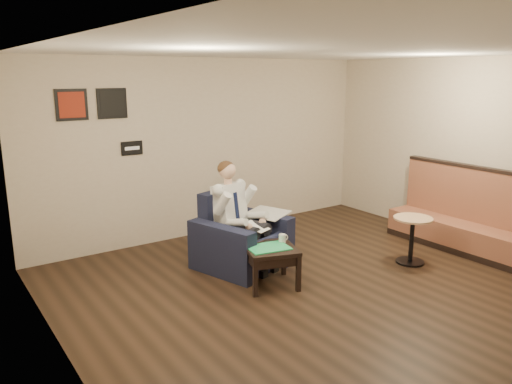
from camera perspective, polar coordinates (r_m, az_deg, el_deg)
ground at (r=6.13m, az=9.28°, el=-11.43°), size 6.00×6.00×0.00m
wall_back at (r=8.07m, az=-5.34°, el=5.09°), size 6.00×0.02×2.80m
wall_left at (r=4.22m, az=-20.74°, el=-3.41°), size 0.02×6.00×2.80m
wall_right at (r=8.06m, az=25.23°, el=3.87°), size 0.02×6.00×2.80m
ceiling at (r=5.58m, az=10.39°, el=15.69°), size 6.00×6.00×0.02m
seating_sign at (r=7.49m, az=-14.00°, el=4.89°), size 0.32×0.02×0.20m
art_print_left at (r=7.18m, az=-20.32°, el=9.33°), size 0.42×0.03×0.42m
art_print_right at (r=7.34m, az=-16.13°, el=9.70°), size 0.42×0.03×0.42m
armchair at (r=6.70m, az=-1.62°, el=-4.51°), size 1.28×1.28×1.00m
seated_man at (r=6.57m, az=-0.76°, el=-3.20°), size 0.90×1.12×1.36m
lap_papers at (r=6.52m, az=-0.03°, el=-3.96°), size 0.33×0.38×0.01m
newspaper at (r=6.89m, az=1.30°, el=-2.43°), size 0.59×0.65×0.01m
side_table at (r=6.20m, az=1.64°, el=-8.47°), size 0.77×0.77×0.49m
green_folder at (r=6.09m, az=1.42°, el=-6.36°), size 0.55×0.44×0.01m
coffee_mug at (r=6.28m, az=3.02°, el=-5.31°), size 0.11×0.11×0.10m
smartphone at (r=6.29m, az=1.65°, el=-5.72°), size 0.17×0.14×0.01m
banquette at (r=7.89m, az=22.94°, el=-1.98°), size 0.57×2.38×1.22m
cafe_table at (r=7.20m, az=17.35°, el=-5.29°), size 0.62×0.62×0.65m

